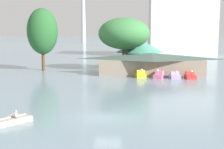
{
  "coord_description": "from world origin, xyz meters",
  "views": [
    {
      "loc": [
        2.32,
        -27.3,
        7.73
      ],
      "look_at": [
        -0.91,
        18.51,
        1.58
      ],
      "focal_mm": 48.77,
      "sensor_mm": 36.0,
      "label": 1
    }
  ],
  "objects": [
    {
      "name": "shoreline_tree_tall_left",
      "position": [
        -16.79,
        35.93,
        8.24
      ],
      "size": [
        6.43,
        6.43,
        13.1
      ],
      "color": "brown",
      "rests_on": "ground"
    },
    {
      "name": "pedal_boat_pink",
      "position": [
        6.86,
        26.27,
        0.49
      ],
      "size": [
        2.3,
        3.2,
        1.65
      ],
      "rotation": [
        0.0,
        0.0,
        -1.86
      ],
      "color": "pink",
      "rests_on": "ground"
    },
    {
      "name": "pedal_boat_lavender",
      "position": [
        9.57,
        25.85,
        0.48
      ],
      "size": [
        1.82,
        2.59,
        1.48
      ],
      "rotation": [
        0.0,
        0.0,
        -1.51
      ],
      "color": "#B299D8",
      "rests_on": "ground"
    },
    {
      "name": "boathouse",
      "position": [
        5.74,
        31.44,
        2.14
      ],
      "size": [
        20.88,
        8.95,
        4.09
      ],
      "color": "gray",
      "rests_on": "ground"
    },
    {
      "name": "rowboat_with_rower",
      "position": [
        -8.04,
        -2.24,
        0.23
      ],
      "size": [
        3.78,
        3.6,
        1.37
      ],
      "rotation": [
        0.0,
        0.0,
        4.03
      ],
      "color": "#ADA393",
      "rests_on": "ground"
    },
    {
      "name": "pedal_boat_yellow",
      "position": [
        3.63,
        26.84,
        0.54
      ],
      "size": [
        2.02,
        2.6,
        1.65
      ],
      "rotation": [
        0.0,
        0.0,
        -1.42
      ],
      "color": "yellow",
      "rests_on": "ground"
    },
    {
      "name": "green_roof_pavilion",
      "position": [
        3.73,
        42.62,
        3.75
      ],
      "size": [
        10.94,
        10.94,
        7.17
      ],
      "color": "brown",
      "rests_on": "ground"
    },
    {
      "name": "shoreline_tree_mid",
      "position": [
        0.31,
        37.24,
        7.79
      ],
      "size": [
        10.82,
        10.82,
        11.13
      ],
      "color": "brown",
      "rests_on": "ground"
    },
    {
      "name": "pedal_boat_red",
      "position": [
        12.2,
        25.8,
        0.49
      ],
      "size": [
        1.83,
        2.49,
        1.59
      ],
      "rotation": [
        0.0,
        0.0,
        -1.49
      ],
      "color": "red",
      "rests_on": "ground"
    },
    {
      "name": "background_building_block",
      "position": [
        18.45,
        79.5,
        11.9
      ],
      "size": [
        21.75,
        16.69,
        23.75
      ],
      "color": "silver",
      "rests_on": "ground"
    },
    {
      "name": "ground_plane",
      "position": [
        0.0,
        0.0,
        0.0
      ],
      "size": [
        2000.0,
        2000.0,
        0.0
      ],
      "primitive_type": "plane",
      "color": "gray"
    }
  ]
}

